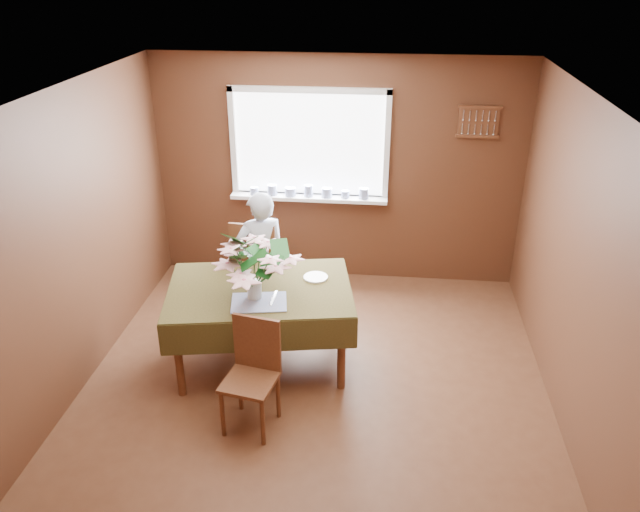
# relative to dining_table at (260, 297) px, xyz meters

# --- Properties ---
(floor) EXTENTS (4.50, 4.50, 0.00)m
(floor) POSITION_rel_dining_table_xyz_m (0.52, -0.42, -0.68)
(floor) COLOR #55301D
(floor) RESTS_ON ground
(ceiling) EXTENTS (4.50, 4.50, 0.00)m
(ceiling) POSITION_rel_dining_table_xyz_m (0.52, -0.42, 1.82)
(ceiling) COLOR white
(ceiling) RESTS_ON wall_back
(wall_back) EXTENTS (4.00, 0.00, 4.00)m
(wall_back) POSITION_rel_dining_table_xyz_m (0.52, 1.83, 0.57)
(wall_back) COLOR brown
(wall_back) RESTS_ON floor
(wall_front) EXTENTS (4.00, 0.00, 4.00)m
(wall_front) POSITION_rel_dining_table_xyz_m (0.52, -2.67, 0.57)
(wall_front) COLOR brown
(wall_front) RESTS_ON floor
(wall_left) EXTENTS (0.00, 4.50, 4.50)m
(wall_left) POSITION_rel_dining_table_xyz_m (-1.48, -0.42, 0.57)
(wall_left) COLOR brown
(wall_left) RESTS_ON floor
(wall_right) EXTENTS (0.00, 4.50, 4.50)m
(wall_right) POSITION_rel_dining_table_xyz_m (2.52, -0.42, 0.57)
(wall_right) COLOR brown
(wall_right) RESTS_ON floor
(window_assembly) EXTENTS (1.72, 0.20, 1.22)m
(window_assembly) POSITION_rel_dining_table_xyz_m (0.22, 1.77, 0.66)
(window_assembly) COLOR white
(window_assembly) RESTS_ON wall_back
(spoon_rack) EXTENTS (0.44, 0.05, 0.33)m
(spoon_rack) POSITION_rel_dining_table_xyz_m (1.97, 1.80, 1.17)
(spoon_rack) COLOR brown
(spoon_rack) RESTS_ON wall_back
(dining_table) EXTENTS (1.76, 1.35, 0.78)m
(dining_table) POSITION_rel_dining_table_xyz_m (0.00, 0.00, 0.00)
(dining_table) COLOR brown
(dining_table) RESTS_ON floor
(chair_far) EXTENTS (0.49, 0.49, 1.06)m
(chair_far) POSITION_rel_dining_table_xyz_m (-0.20, 0.84, -0.11)
(chair_far) COLOR brown
(chair_far) RESTS_ON floor
(chair_near) EXTENTS (0.46, 0.46, 0.91)m
(chair_near) POSITION_rel_dining_table_xyz_m (0.09, -0.79, -0.18)
(chair_near) COLOR brown
(chair_near) RESTS_ON floor
(seated_woman) EXTENTS (0.60, 0.52, 1.39)m
(seated_woman) POSITION_rel_dining_table_xyz_m (-0.13, 0.72, 0.02)
(seated_woman) COLOR white
(seated_woman) RESTS_ON floor
(flower_bouquet) EXTENTS (0.63, 0.63, 0.54)m
(flower_bouquet) POSITION_rel_dining_table_xyz_m (-0.01, -0.17, 0.45)
(flower_bouquet) COLOR white
(flower_bouquet) RESTS_ON dining_table
(side_plate) EXTENTS (0.30, 0.30, 0.01)m
(side_plate) POSITION_rel_dining_table_xyz_m (0.46, 0.24, 0.10)
(side_plate) COLOR white
(side_plate) RESTS_ON dining_table
(table_knife) EXTENTS (0.03, 0.24, 0.00)m
(table_knife) POSITION_rel_dining_table_xyz_m (0.15, -0.17, 0.10)
(table_knife) COLOR silver
(table_knife) RESTS_ON dining_table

